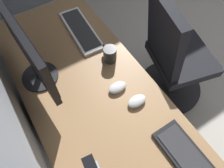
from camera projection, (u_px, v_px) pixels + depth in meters
name	position (u px, v px, depth m)	size (l,w,h in m)	color
desk	(104.00, 117.00, 1.14)	(1.87, 0.66, 0.73)	#936D47
drawer_pedestal	(86.00, 111.00, 1.49)	(0.40, 0.51, 0.69)	#936D47
monitor_primary	(27.00, 49.00, 0.99)	(0.56, 0.20, 0.40)	black
keyboard_main	(194.00, 165.00, 0.93)	(0.42, 0.14, 0.02)	black
keyboard_spare	(81.00, 30.00, 1.37)	(0.43, 0.17, 0.02)	silver
mouse_main	(117.00, 87.00, 1.13)	(0.06, 0.10, 0.03)	silver
mouse_spare	(137.00, 102.00, 1.09)	(0.06, 0.10, 0.03)	silver
coffee_mug	(110.00, 54.00, 1.21)	(0.12, 0.08, 0.09)	black
office_chair	(173.00, 61.00, 1.59)	(0.56, 0.59, 0.97)	black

